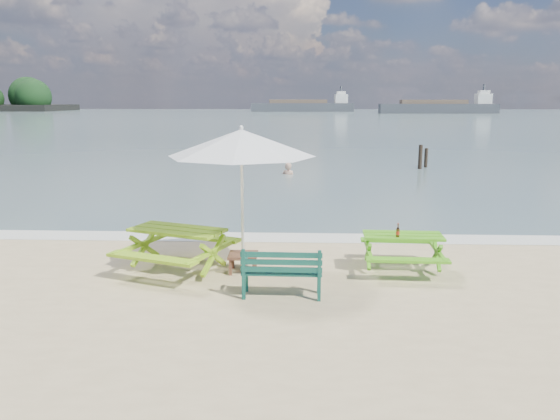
{
  "coord_description": "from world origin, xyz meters",
  "views": [
    {
      "loc": [
        0.1,
        -7.92,
        3.24
      ],
      "look_at": [
        -0.36,
        3.0,
        1.0
      ],
      "focal_mm": 35.0,
      "sensor_mm": 36.0,
      "label": 1
    }
  ],
  "objects_px": {
    "picnic_table_left": "(178,251)",
    "swimmer": "(288,182)",
    "picnic_table_right": "(402,253)",
    "patio_umbrella": "(241,143)",
    "park_bench": "(282,282)",
    "beer_bottle": "(398,233)",
    "side_table": "(243,262)"
  },
  "relations": [
    {
      "from": "park_bench",
      "to": "beer_bottle",
      "type": "xyz_separation_m",
      "value": [
        2.11,
        1.29,
        0.54
      ]
    },
    {
      "from": "picnic_table_right",
      "to": "swimmer",
      "type": "height_order",
      "value": "picnic_table_right"
    },
    {
      "from": "picnic_table_left",
      "to": "beer_bottle",
      "type": "height_order",
      "value": "beer_bottle"
    },
    {
      "from": "picnic_table_left",
      "to": "park_bench",
      "type": "bearing_deg",
      "value": -31.68
    },
    {
      "from": "side_table",
      "to": "swimmer",
      "type": "bearing_deg",
      "value": 87.96
    },
    {
      "from": "picnic_table_right",
      "to": "patio_umbrella",
      "type": "height_order",
      "value": "patio_umbrella"
    },
    {
      "from": "picnic_table_left",
      "to": "swimmer",
      "type": "xyz_separation_m",
      "value": [
        1.73,
        13.76,
        -0.77
      ]
    },
    {
      "from": "patio_umbrella",
      "to": "picnic_table_right",
      "type": "bearing_deg",
      "value": 4.19
    },
    {
      "from": "patio_umbrella",
      "to": "beer_bottle",
      "type": "relative_size",
      "value": 10.8
    },
    {
      "from": "swimmer",
      "to": "park_bench",
      "type": "bearing_deg",
      "value": -88.86
    },
    {
      "from": "picnic_table_left",
      "to": "side_table",
      "type": "relative_size",
      "value": 4.4
    },
    {
      "from": "patio_umbrella",
      "to": "swimmer",
      "type": "height_order",
      "value": "patio_umbrella"
    },
    {
      "from": "beer_bottle",
      "to": "swimmer",
      "type": "relative_size",
      "value": 0.15
    },
    {
      "from": "beer_bottle",
      "to": "swimmer",
      "type": "xyz_separation_m",
      "value": [
        -2.41,
        13.72,
        -1.16
      ]
    },
    {
      "from": "picnic_table_left",
      "to": "picnic_table_right",
      "type": "distance_m",
      "value": 4.28
    },
    {
      "from": "park_bench",
      "to": "side_table",
      "type": "xyz_separation_m",
      "value": [
        -0.79,
        1.27,
        -0.07
      ]
    },
    {
      "from": "picnic_table_left",
      "to": "park_bench",
      "type": "distance_m",
      "value": 2.38
    },
    {
      "from": "side_table",
      "to": "patio_umbrella",
      "type": "xyz_separation_m",
      "value": [
        0.0,
        -0.0,
        2.26
      ]
    },
    {
      "from": "swimmer",
      "to": "patio_umbrella",
      "type": "bearing_deg",
      "value": -92.04
    },
    {
      "from": "picnic_table_right",
      "to": "patio_umbrella",
      "type": "xyz_separation_m",
      "value": [
        -3.03,
        -0.22,
        2.11
      ]
    },
    {
      "from": "picnic_table_right",
      "to": "beer_bottle",
      "type": "relative_size",
      "value": 6.62
    },
    {
      "from": "swimmer",
      "to": "picnic_table_left",
      "type": "bearing_deg",
      "value": -97.14
    },
    {
      "from": "picnic_table_right",
      "to": "park_bench",
      "type": "relative_size",
      "value": 1.27
    },
    {
      "from": "picnic_table_left",
      "to": "swimmer",
      "type": "relative_size",
      "value": 1.38
    },
    {
      "from": "park_bench",
      "to": "patio_umbrella",
      "type": "bearing_deg",
      "value": 121.74
    },
    {
      "from": "picnic_table_right",
      "to": "side_table",
      "type": "relative_size",
      "value": 3.06
    },
    {
      "from": "park_bench",
      "to": "swimmer",
      "type": "xyz_separation_m",
      "value": [
        -0.3,
        15.01,
        -0.62
      ]
    },
    {
      "from": "park_bench",
      "to": "patio_umbrella",
      "type": "height_order",
      "value": "patio_umbrella"
    },
    {
      "from": "side_table",
      "to": "patio_umbrella",
      "type": "bearing_deg",
      "value": -45.0
    },
    {
      "from": "park_bench",
      "to": "side_table",
      "type": "bearing_deg",
      "value": 121.74
    },
    {
      "from": "picnic_table_right",
      "to": "swimmer",
      "type": "distance_m",
      "value": 13.77
    },
    {
      "from": "patio_umbrella",
      "to": "beer_bottle",
      "type": "xyz_separation_m",
      "value": [
        2.9,
        0.02,
        -1.65
      ]
    }
  ]
}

